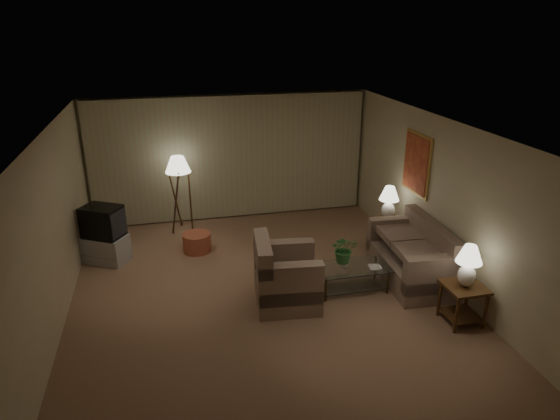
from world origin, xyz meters
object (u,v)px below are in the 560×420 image
Objects in this scene: sofa at (410,258)px; vase at (344,263)px; coffee_table at (352,274)px; table_lamp_far at (389,200)px; side_table_far at (387,229)px; tv_cabinet at (106,249)px; crt_tv at (102,222)px; floor_lamp at (180,192)px; side_table_near at (463,297)px; armchair at (287,278)px; ottoman at (197,242)px; table_lamp_near at (469,262)px.

vase is (-1.22, -0.10, 0.10)m from sofa.
sofa reaches higher than coffee_table.
side_table_far is at bearing 0.00° from table_lamp_far.
tv_cabinet is 1.11× the size of crt_tv.
table_lamp_far is at bearing -25.18° from floor_lamp.
coffee_table is (-1.07, -0.10, -0.12)m from sofa.
table_lamp_far is (-0.00, 2.60, 0.57)m from side_table_near.
armchair is at bearing -80.71° from sofa.
vase is at bearing -75.76° from armchair.
side_table_near is 1.13× the size of ottoman.
side_table_far is 1.82m from coffee_table.
coffee_table is at bearing -76.80° from armchair.
crt_tv is at bearing 148.10° from table_lamp_near.
coffee_table is 3.11m from ottoman.
side_table_far is 0.95× the size of table_lamp_near.
side_table_near is 3.68× the size of vase.
table_lamp_near reaches higher than sofa.
vase is at bearing -42.90° from ottoman.
crt_tv is at bearing 173.02° from table_lamp_far.
side_table_near and side_table_far have the same top height.
floor_lamp is (-3.79, 4.38, -0.14)m from table_lamp_near.
vase is (2.19, -2.04, 0.32)m from ottoman.
floor_lamp is (1.41, 1.14, 0.05)m from crt_tv.
coffee_table is (-1.22, 1.25, -0.70)m from table_lamp_near.
crt_tv is at bearing 148.10° from side_table_near.
sofa reaches higher than vase.
table_lamp_near is at bearing -49.16° from floor_lamp.
side_table_near is 1.86m from vase.
sofa is 1.36m from side_table_near.
floor_lamp is (-3.79, 1.78, 0.44)m from side_table_far.
coffee_table is (-1.22, -1.35, -0.12)m from side_table_far.
ottoman is (-2.34, 2.04, -0.10)m from coffee_table.
vase is (-1.37, 1.25, 0.08)m from side_table_near.
table_lamp_far reaches higher than table_lamp_near.
sofa is at bearing -96.84° from table_lamp_far.
tv_cabinet is at bearing 59.93° from armchair.
side_table_far is 4.21m from floor_lamp.
sofa is at bearing 10.19° from crt_tv.
side_table_near is 0.38× the size of floor_lamp.
tv_cabinet is at bearing 148.10° from side_table_near.
crt_tv is (-5.20, 3.24, -0.19)m from table_lamp_near.
table_lamp_far reaches higher than tv_cabinet.
sofa is at bearing 96.34° from table_lamp_near.
coffee_table is at bearing -81.44° from sofa.
crt_tv is at bearing 0.00° from tv_cabinet.
table_lamp_near reaches higher than vase.
coffee_table is 4.08m from floor_lamp.
ottoman is (1.64, 0.05, -0.07)m from tv_cabinet.
side_table_far is 3.68× the size of vase.
coffee_table is at bearing -50.67° from floor_lamp.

